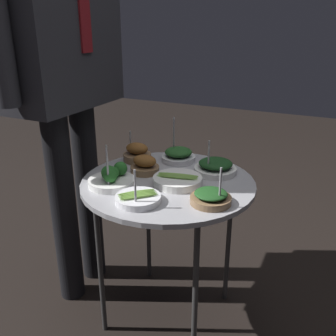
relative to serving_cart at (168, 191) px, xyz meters
name	(u,v)px	position (x,y,z in m)	size (l,w,h in m)	color
ground_plane	(168,312)	(0.00, 0.00, -0.58)	(8.00, 8.00, 0.00)	black
serving_cart	(168,191)	(0.00, 0.00, 0.00)	(0.64, 0.64, 0.62)	#939399
bowl_roast_back_right	(137,153)	(0.14, 0.21, 0.08)	(0.12, 0.12, 0.12)	brown
bowl_asparagus_mid_left	(178,180)	(-0.01, -0.04, 0.06)	(0.18, 0.18, 0.04)	white
bowl_spinach_far_rim	(215,167)	(0.15, -0.13, 0.07)	(0.16, 0.16, 0.14)	white
bowl_spinach_near_rim	(211,197)	(-0.11, -0.20, 0.07)	(0.14, 0.14, 0.14)	brown
bowl_asparagus_front_center	(138,198)	(-0.20, 0.01, 0.06)	(0.15, 0.15, 0.13)	silver
bowl_roast_back_left	(145,165)	(0.03, 0.12, 0.07)	(0.11, 0.11, 0.07)	brown
bowl_broccoli_front_left	(112,178)	(-0.12, 0.16, 0.07)	(0.17, 0.17, 0.17)	white
bowl_spinach_front_right	(178,155)	(0.21, 0.05, 0.07)	(0.14, 0.14, 0.18)	silver
waiter_figure	(61,42)	(0.01, 0.45, 0.52)	(0.64, 0.24, 1.73)	black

